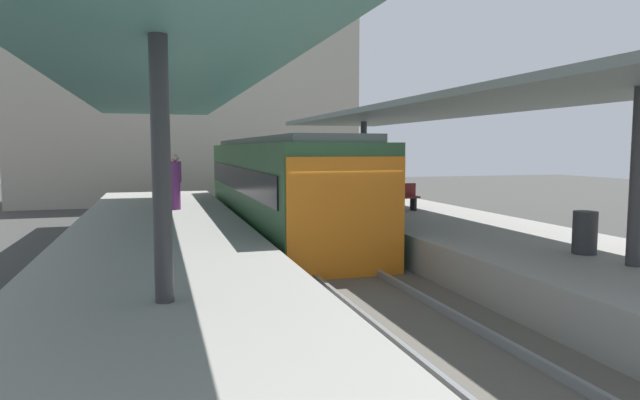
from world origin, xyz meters
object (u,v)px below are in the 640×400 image
(platform_bench, at_px, (397,196))
(litter_bin, at_px, (585,233))
(passenger_near_bench, at_px, (176,181))
(commuter_train, at_px, (277,186))
(platform_sign, at_px, (367,159))

(platform_bench, bearing_deg, litter_bin, -87.00)
(litter_bin, height_order, passenger_near_bench, passenger_near_bench)
(commuter_train, xyz_separation_m, passenger_near_bench, (-3.26, 0.24, 0.20))
(litter_bin, bearing_deg, platform_bench, 93.00)
(platform_bench, distance_m, platform_sign, 2.08)
(platform_bench, distance_m, passenger_near_bench, 7.11)
(litter_bin, bearing_deg, commuter_train, 111.48)
(platform_sign, bearing_deg, platform_bench, -78.78)
(platform_sign, height_order, passenger_near_bench, platform_sign)
(commuter_train, bearing_deg, passenger_near_bench, 175.86)
(platform_sign, xyz_separation_m, litter_bin, (0.73, -9.26, -1.22))
(commuter_train, distance_m, platform_sign, 3.24)
(platform_sign, bearing_deg, commuter_train, 171.89)
(commuter_train, relative_size, litter_bin, 17.86)
(litter_bin, relative_size, passenger_near_bench, 0.45)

